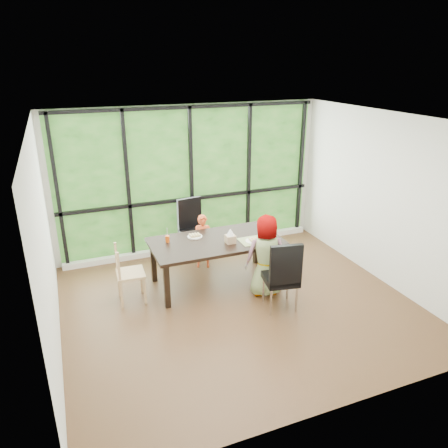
{
  "coord_description": "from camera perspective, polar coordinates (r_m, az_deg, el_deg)",
  "views": [
    {
      "loc": [
        -2.22,
        -5.02,
        3.42
      ],
      "look_at": [
        0.03,
        0.64,
        1.05
      ],
      "focal_mm": 34.1,
      "sensor_mm": 36.0,
      "label": 1
    }
  ],
  "objects": [
    {
      "name": "child_toddler",
      "position": [
        7.37,
        -2.84,
        -2.32
      ],
      "size": [
        0.41,
        0.34,
        0.95
      ],
      "primitive_type": "imported",
      "rotation": [
        0.0,
        0.0,
        -0.37
      ],
      "color": "#D34A20",
      "rests_on": "ground"
    },
    {
      "name": "green_cup",
      "position": [
        6.77,
        6.76,
        -1.62
      ],
      "size": [
        0.07,
        0.07,
        0.11
      ],
      "primitive_type": "cylinder",
      "color": "#55CD1F",
      "rests_on": "dining_table"
    },
    {
      "name": "window_mullions",
      "position": [
        7.82,
        -4.38,
        5.85
      ],
      "size": [
        4.8,
        0.06,
        2.65
      ],
      "primitive_type": null,
      "color": "black",
      "rests_on": "back_wall"
    },
    {
      "name": "straw_white",
      "position": [
        6.65,
        -7.63,
        -1.27
      ],
      "size": [
        0.01,
        0.04,
        0.2
      ],
      "primitive_type": "cylinder",
      "rotation": [
        0.14,
        0.0,
        0.0
      ],
      "color": "white",
      "rests_on": "orange_cup"
    },
    {
      "name": "placemat",
      "position": [
        6.72,
        4.08,
        -2.2
      ],
      "size": [
        0.47,
        0.34,
        0.01
      ],
      "primitive_type": "cube",
      "color": "tan",
      "rests_on": "dining_table"
    },
    {
      "name": "dining_table",
      "position": [
        6.86,
        -1.09,
        -5.09
      ],
      "size": [
        2.07,
        1.1,
        0.75
      ],
      "primitive_type": "cube",
      "rotation": [
        0.0,
        0.0,
        -0.02
      ],
      "color": "black",
      "rests_on": "ground"
    },
    {
      "name": "orange_cup",
      "position": [
        6.69,
        -7.59,
        -2.0
      ],
      "size": [
        0.07,
        0.07,
        0.1
      ],
      "primitive_type": "cylinder",
      "color": "#D54D0E",
      "rests_on": "dining_table"
    },
    {
      "name": "plate_far",
      "position": [
        6.85,
        -3.91,
        -1.69
      ],
      "size": [
        0.24,
        0.24,
        0.01
      ],
      "primitive_type": "cylinder",
      "color": "white",
      "rests_on": "dining_table"
    },
    {
      "name": "chair_interior_leather",
      "position": [
        6.19,
        7.61,
        -6.69
      ],
      "size": [
        0.54,
        0.54,
        1.08
      ],
      "primitive_type": "cube",
      "rotation": [
        0.0,
        0.0,
        2.96
      ],
      "color": "black",
      "rests_on": "ground"
    },
    {
      "name": "tissue_box",
      "position": [
        6.6,
        0.85,
        -2.02
      ],
      "size": [
        0.15,
        0.15,
        0.13
      ],
      "primitive_type": "cube",
      "color": "tan",
      "rests_on": "dining_table"
    },
    {
      "name": "ground",
      "position": [
        6.47,
        1.91,
        -10.68
      ],
      "size": [
        5.0,
        5.0,
        0.0
      ],
      "primitive_type": "plane",
      "color": "black",
      "rests_on": "ground"
    },
    {
      "name": "chair_end_beech",
      "position": [
        6.5,
        -12.42,
        -6.49
      ],
      "size": [
        0.42,
        0.44,
        0.9
      ],
      "primitive_type": "cube",
      "rotation": [
        0.0,
        0.0,
        1.52
      ],
      "color": "tan",
      "rests_on": "ground"
    },
    {
      "name": "crepe_rolls_near",
      "position": [
        6.67,
        4.0,
        -2.09
      ],
      "size": [
        0.15,
        0.12,
        0.04
      ],
      "primitive_type": null,
      "color": "tan",
      "rests_on": "plate_near"
    },
    {
      "name": "child_older",
      "position": [
        6.48,
        5.79,
        -4.24
      ],
      "size": [
        0.7,
        0.53,
        1.29
      ],
      "primitive_type": "imported",
      "rotation": [
        0.0,
        0.0,
        2.93
      ],
      "color": "slate",
      "rests_on": "ground"
    },
    {
      "name": "back_wall",
      "position": [
        7.88,
        -4.52,
        5.96
      ],
      "size": [
        5.0,
        0.0,
        5.0
      ],
      "primitive_type": "plane",
      "rotation": [
        1.57,
        0.0,
        0.0
      ],
      "color": "silver",
      "rests_on": "ground"
    },
    {
      "name": "chair_window_leather",
      "position": [
        7.72,
        -4.0,
        -0.71
      ],
      "size": [
        0.52,
        0.52,
        1.08
      ],
      "primitive_type": "cube",
      "rotation": [
        0.0,
        0.0,
        0.14
      ],
      "color": "black",
      "rests_on": "ground"
    },
    {
      "name": "plate_near",
      "position": [
        6.68,
        4.0,
        -2.3
      ],
      "size": [
        0.26,
        0.26,
        0.02
      ],
      "primitive_type": "cylinder",
      "color": "white",
      "rests_on": "dining_table"
    },
    {
      "name": "tissue",
      "position": [
        6.55,
        0.86,
        -1.08
      ],
      "size": [
        0.12,
        0.12,
        0.11
      ],
      "primitive_type": "cone",
      "color": "white",
      "rests_on": "tissue_box"
    },
    {
      "name": "foliage_backdrop",
      "position": [
        7.86,
        -4.47,
        5.92
      ],
      "size": [
        4.8,
        0.02,
        2.65
      ],
      "primitive_type": "cube",
      "color": "#1E4B17",
      "rests_on": "back_wall"
    },
    {
      "name": "straw_pink",
      "position": [
        6.73,
        6.8,
        -0.87
      ],
      "size": [
        0.01,
        0.04,
        0.2
      ],
      "primitive_type": "cylinder",
      "rotation": [
        0.14,
        0.0,
        0.0
      ],
      "color": "pink",
      "rests_on": "green_cup"
    },
    {
      "name": "window_sill",
      "position": [
        8.23,
        -4.05,
        -2.98
      ],
      "size": [
        4.8,
        0.12,
        0.1
      ],
      "primitive_type": "cube",
      "color": "silver",
      "rests_on": "ground"
    },
    {
      "name": "crepe_rolls_far",
      "position": [
        6.84,
        -3.92,
        -1.49
      ],
      "size": [
        0.2,
        0.12,
        0.04
      ],
      "primitive_type": null,
      "color": "tan",
      "rests_on": "plate_far"
    }
  ]
}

